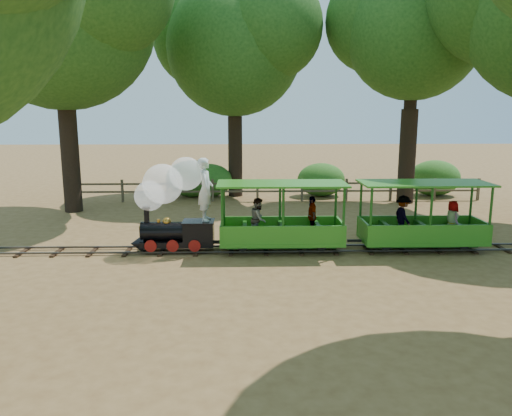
{
  "coord_description": "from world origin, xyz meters",
  "views": [
    {
      "loc": [
        -1.66,
        -13.98,
        4.07
      ],
      "look_at": [
        -1.27,
        0.5,
        1.18
      ],
      "focal_mm": 35.0,
      "sensor_mm": 36.0,
      "label": 1
    }
  ],
  "objects_px": {
    "locomotive": "(173,197)",
    "carriage_rear": "(421,223)",
    "fence": "(280,188)",
    "carriage_front": "(281,224)"
  },
  "relations": [
    {
      "from": "carriage_rear",
      "to": "fence",
      "type": "height_order",
      "value": "carriage_rear"
    },
    {
      "from": "locomotive",
      "to": "fence",
      "type": "xyz_separation_m",
      "value": [
        3.66,
        7.92,
        -1.02
      ]
    },
    {
      "from": "carriage_rear",
      "to": "fence",
      "type": "distance_m",
      "value": 8.74
    },
    {
      "from": "locomotive",
      "to": "carriage_rear",
      "type": "distance_m",
      "value": 7.23
    },
    {
      "from": "carriage_rear",
      "to": "fence",
      "type": "bearing_deg",
      "value": 113.81
    },
    {
      "from": "fence",
      "to": "locomotive",
      "type": "bearing_deg",
      "value": -114.78
    },
    {
      "from": "locomotive",
      "to": "carriage_rear",
      "type": "height_order",
      "value": "locomotive"
    },
    {
      "from": "fence",
      "to": "carriage_front",
      "type": "bearing_deg",
      "value": -93.93
    },
    {
      "from": "locomotive",
      "to": "fence",
      "type": "distance_m",
      "value": 8.79
    },
    {
      "from": "carriage_front",
      "to": "locomotive",
      "type": "bearing_deg",
      "value": 179.0
    }
  ]
}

